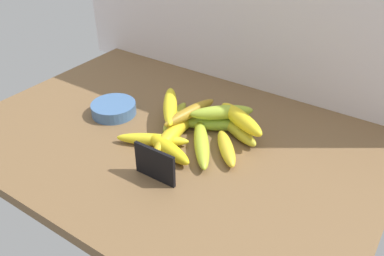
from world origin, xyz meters
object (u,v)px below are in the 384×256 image
Objects in this scene: banana_4 at (153,140)px; banana_9 at (222,112)px; banana_10 at (241,119)px; banana_12 at (190,112)px; banana_3 at (238,130)px; banana_8 at (226,148)px; banana_2 at (175,117)px; banana_7 at (217,124)px; chalkboard_sign at (155,165)px; banana_5 at (173,134)px; banana_11 at (170,106)px; banana_0 at (201,144)px; banana_1 at (168,149)px; fruit_bowl at (114,109)px; banana_6 at (187,121)px.

banana_9 is (11.13, 15.89, 4.03)cm from banana_4.
banana_10 reaches higher than banana_12.
banana_3 reaches higher than banana_8.
banana_4 is at bearing -81.74° from banana_2.
banana_7 is 1.13× the size of banana_10.
chalkboard_sign reaches higher than banana_3.
banana_5 reaches higher than banana_4.
banana_11 is at bearing 130.22° from banana_5.
chalkboard_sign reaches higher than banana_7.
banana_3 is 0.86× the size of banana_5.
banana_3 is (18.06, 3.52, 0.21)cm from banana_2.
banana_5 is 1.22× the size of banana_8.
banana_5 is 0.92× the size of banana_11.
banana_12 is (-5.52, 22.19, 1.14)cm from chalkboard_sign.
banana_9 is at bearing 92.71° from banana_0.
banana_10 reaches higher than banana_0.
banana_0 is at bearing -87.29° from banana_9.
banana_4 is 5.54cm from banana_5.
banana_1 is at bearing -106.84° from banana_9.
banana_0 reaches higher than banana_8.
banana_4 is at bearing -105.88° from banana_12.
banana_11 is at bearing 19.63° from fruit_bowl.
banana_6 is at bearing 170.15° from banana_12.
banana_3 is 1.05× the size of banana_8.
banana_5 is (4.83, -7.66, 0.47)cm from banana_2.
chalkboard_sign is 13.67cm from banana_4.
chalkboard_sign reaches higher than fruit_bowl.
banana_4 is 1.26× the size of banana_8.
banana_5 is (-5.93, 14.67, -1.78)cm from chalkboard_sign.
banana_9 reaches higher than banana_12.
banana_7 is 8.04cm from banana_12.
banana_12 reaches higher than banana_4.
fruit_bowl is at bearing -161.61° from banana_9.
banana_9 is at bearing 15.65° from banana_2.
banana_12 is at bearing 15.60° from fruit_bowl.
banana_8 is at bearing -18.66° from banana_12.
chalkboard_sign is 24.75cm from banana_11.
banana_5 is 18.21cm from banana_10.
banana_6 is at bearing -157.94° from banana_9.
chalkboard_sign reaches higher than banana_10.
banana_5 reaches higher than banana_0.
banana_7 is at bearing 21.34° from banana_6.
fruit_bowl is 22.28cm from banana_5.
banana_6 is (-3.59, 13.66, -0.26)cm from banana_1.
chalkboard_sign is at bearing -100.18° from banana_0.
banana_0 is at bearing -116.23° from banana_10.
banana_10 reaches higher than fruit_bowl.
banana_0 is at bearing 1.69° from banana_5.
banana_2 is 12.28cm from banana_7.
banana_10 is (8.03, 25.77, 1.87)cm from chalkboard_sign.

